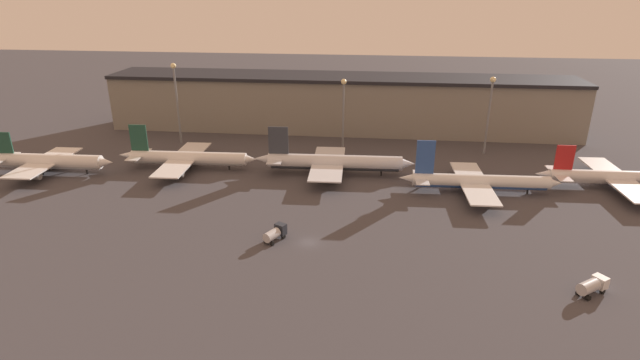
{
  "coord_description": "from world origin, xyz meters",
  "views": [
    {
      "loc": [
        13.19,
        -93.29,
        51.67
      ],
      "look_at": [
        0.02,
        21.3,
        6.0
      ],
      "focal_mm": 28.0,
      "sensor_mm": 36.0,
      "label": 1
    }
  ],
  "objects_px": {
    "service_vehicle_0": "(275,233)",
    "airplane_3": "(478,181)",
    "airplane_0": "(48,161)",
    "service_vehicle_1": "(592,286)",
    "airplane_2": "(333,162)",
    "airplane_4": "(623,178)",
    "airplane_1": "(187,158)"
  },
  "relations": [
    {
      "from": "airplane_2",
      "to": "service_vehicle_0",
      "type": "relative_size",
      "value": 7.71
    },
    {
      "from": "airplane_2",
      "to": "airplane_3",
      "type": "relative_size",
      "value": 1.11
    },
    {
      "from": "airplane_1",
      "to": "airplane_4",
      "type": "bearing_deg",
      "value": -2.66
    },
    {
      "from": "airplane_0",
      "to": "service_vehicle_0",
      "type": "xyz_separation_m",
      "value": [
        73.53,
        -32.99,
        -1.8
      ]
    },
    {
      "from": "airplane_0",
      "to": "airplane_4",
      "type": "xyz_separation_m",
      "value": [
        160.51,
        6.48,
        -0.44
      ]
    },
    {
      "from": "airplane_1",
      "to": "airplane_3",
      "type": "bearing_deg",
      "value": -7.98
    },
    {
      "from": "airplane_1",
      "to": "service_vehicle_1",
      "type": "distance_m",
      "value": 109.02
    },
    {
      "from": "airplane_4",
      "to": "service_vehicle_1",
      "type": "bearing_deg",
      "value": -119.27
    },
    {
      "from": "airplane_1",
      "to": "service_vehicle_0",
      "type": "height_order",
      "value": "airplane_1"
    },
    {
      "from": "airplane_3",
      "to": "airplane_4",
      "type": "bearing_deg",
      "value": 8.53
    },
    {
      "from": "airplane_2",
      "to": "airplane_3",
      "type": "xyz_separation_m",
      "value": [
        39.22,
        -8.97,
        -0.53
      ]
    },
    {
      "from": "airplane_4",
      "to": "service_vehicle_0",
      "type": "height_order",
      "value": "airplane_4"
    },
    {
      "from": "airplane_4",
      "to": "service_vehicle_0",
      "type": "distance_m",
      "value": 95.53
    },
    {
      "from": "airplane_3",
      "to": "service_vehicle_0",
      "type": "xyz_separation_m",
      "value": [
        -47.9,
        -32.26,
        -1.37
      ]
    },
    {
      "from": "airplane_3",
      "to": "service_vehicle_0",
      "type": "bearing_deg",
      "value": -147.96
    },
    {
      "from": "airplane_0",
      "to": "airplane_3",
      "type": "bearing_deg",
      "value": -2.26
    },
    {
      "from": "airplane_0",
      "to": "service_vehicle_1",
      "type": "xyz_separation_m",
      "value": [
        133.32,
        -46.09,
        -1.81
      ]
    },
    {
      "from": "service_vehicle_0",
      "to": "service_vehicle_1",
      "type": "bearing_deg",
      "value": -74.17
    },
    {
      "from": "airplane_2",
      "to": "service_vehicle_1",
      "type": "relative_size",
      "value": 7.22
    },
    {
      "from": "airplane_2",
      "to": "airplane_4",
      "type": "bearing_deg",
      "value": -3.21
    },
    {
      "from": "service_vehicle_0",
      "to": "service_vehicle_1",
      "type": "distance_m",
      "value": 61.2
    },
    {
      "from": "airplane_1",
      "to": "airplane_3",
      "type": "xyz_separation_m",
      "value": [
        82.72,
        -8.79,
        -0.18
      ]
    },
    {
      "from": "airplane_1",
      "to": "airplane_2",
      "type": "relative_size",
      "value": 0.9
    },
    {
      "from": "service_vehicle_1",
      "to": "airplane_1",
      "type": "bearing_deg",
      "value": 113.89
    },
    {
      "from": "airplane_1",
      "to": "service_vehicle_1",
      "type": "height_order",
      "value": "airplane_1"
    },
    {
      "from": "airplane_2",
      "to": "airplane_4",
      "type": "distance_m",
      "value": 78.32
    },
    {
      "from": "airplane_1",
      "to": "service_vehicle_1",
      "type": "relative_size",
      "value": 6.49
    },
    {
      "from": "airplane_1",
      "to": "service_vehicle_0",
      "type": "distance_m",
      "value": 53.85
    },
    {
      "from": "airplane_0",
      "to": "airplane_4",
      "type": "distance_m",
      "value": 160.65
    },
    {
      "from": "airplane_0",
      "to": "airplane_4",
      "type": "height_order",
      "value": "airplane_0"
    },
    {
      "from": "service_vehicle_0",
      "to": "airplane_2",
      "type": "bearing_deg",
      "value": 16.3
    },
    {
      "from": "service_vehicle_0",
      "to": "airplane_3",
      "type": "bearing_deg",
      "value": -27.85
    }
  ]
}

